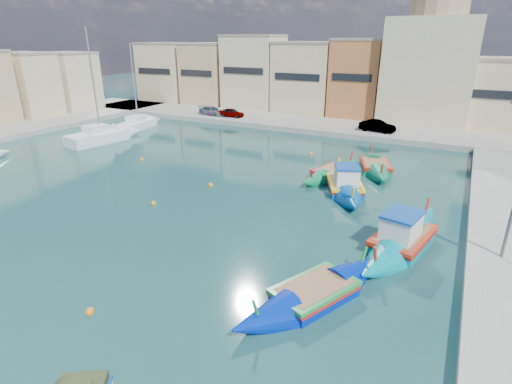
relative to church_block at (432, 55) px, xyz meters
The scene contains 13 objects.
ground 42.08m from the church_block, 104.04° to the right, with size 160.00×160.00×0.00m, color #153F41.
north_quay 15.16m from the church_block, 141.34° to the right, with size 80.00×8.00×0.60m, color gray.
north_townhouses 4.81m from the church_block, 169.17° to the right, with size 83.20×7.87×10.19m.
church_block is the anchor object (origin of this frame).
parked_cars 20.60m from the church_block, 150.50° to the right, with size 26.00×2.07×1.29m.
luzzu_turquoise_cabin 35.36m from the church_block, 85.09° to the right, with size 4.27×10.51×3.30m.
luzzu_blue_cabin 28.97m from the church_block, 94.25° to the right, with size 5.75×9.14×3.20m.
luzzu_cyan_mid 26.53m from the church_block, 98.87° to the right, with size 3.90×8.50×2.45m.
luzzu_green 23.34m from the church_block, 93.04° to the right, with size 4.92×8.68×2.66m.
luzzu_blue_south 41.65m from the church_block, 89.41° to the right, with size 5.51×8.91×2.56m.
yacht_north 36.04m from the church_block, 150.90° to the right, with size 3.38×8.17×10.58m.
yacht_midnorth 38.39m from the church_block, 140.24° to the right, with size 4.07×9.08×12.44m.
mooring_buoys 35.03m from the church_block, 104.90° to the right, with size 27.70×26.45×0.36m.
Camera 1 is at (14.83, -14.55, 10.45)m, focal length 28.00 mm.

